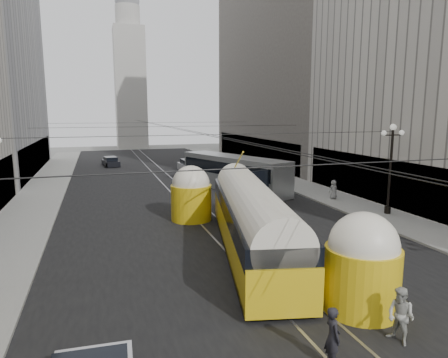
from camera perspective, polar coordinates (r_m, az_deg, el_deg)
road at (r=38.80m, az=-6.92°, el=-1.40°), size 20.00×85.00×0.02m
sidewalk_left at (r=41.89m, az=-24.21°, el=-1.27°), size 4.00×72.00×0.15m
sidewalk_right at (r=45.73m, az=7.16°, el=0.36°), size 4.00×72.00×0.15m
rail_left at (r=38.67m, az=-8.01°, el=-1.46°), size 0.12×85.00×0.04m
rail_right at (r=38.94m, az=-5.84°, el=-1.34°), size 0.12×85.00×0.04m
building_right_far at (r=60.11m, az=9.75°, el=18.03°), size 12.60×32.60×32.60m
distant_tower at (r=85.58m, az=-13.31°, el=14.44°), size 6.00×6.00×31.36m
lamppost_right_mid at (r=30.40m, az=22.71°, el=2.04°), size 1.86×0.44×6.37m
catenary at (r=37.16m, az=-6.63°, el=7.26°), size 25.00×72.00×0.23m
streetcar at (r=21.06m, az=3.91°, el=-5.52°), size 5.91×17.07×3.82m
city_bus at (r=37.64m, az=1.42°, el=1.06°), size 7.09×13.20×3.23m
sedan_white_far at (r=49.73m, az=-4.97°, el=1.86°), size 2.17×4.91×1.53m
sedan_dark_far at (r=56.68m, az=-15.88°, el=2.37°), size 2.37×4.32×1.29m
pedestrian_crossing_a at (r=12.83m, az=15.25°, el=-20.91°), size 0.51×0.71×1.81m
pedestrian_crossing_b at (r=14.54m, az=23.92°, el=-17.46°), size 0.91×1.05×1.87m
pedestrian_sidewalk_right at (r=34.54m, az=15.37°, el=-1.45°), size 0.80×0.52×1.58m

